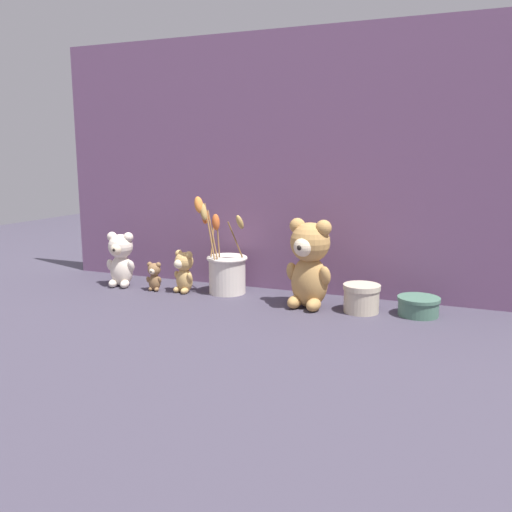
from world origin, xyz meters
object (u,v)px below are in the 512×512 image
(teddy_bear_large, at_px, (309,262))
(teddy_bear_tiny, at_px, (154,276))
(teddy_bear_small, at_px, (184,271))
(decorative_tin_tall, at_px, (361,298))
(decorative_tin_short, at_px, (418,306))
(flower_vase, at_px, (226,269))
(teddy_bear_medium, at_px, (121,258))

(teddy_bear_large, height_order, teddy_bear_tiny, teddy_bear_large)
(teddy_bear_small, relative_size, decorative_tin_tall, 1.31)
(teddy_bear_large, height_order, teddy_bear_small, teddy_bear_large)
(teddy_bear_tiny, bearing_deg, teddy_bear_large, -0.25)
(teddy_bear_large, xyz_separation_m, decorative_tin_short, (0.28, 0.03, -0.10))
(teddy_bear_large, height_order, decorative_tin_tall, teddy_bear_large)
(teddy_bear_small, distance_m, decorative_tin_tall, 0.53)
(flower_vase, height_order, decorative_tin_tall, flower_vase)
(teddy_bear_small, bearing_deg, teddy_bear_medium, -178.57)
(teddy_bear_large, bearing_deg, decorative_tin_tall, 3.83)
(flower_vase, bearing_deg, teddy_bear_small, -161.87)
(teddy_bear_small, distance_m, teddy_bear_tiny, 0.10)
(teddy_bear_tiny, relative_size, decorative_tin_tall, 0.91)
(teddy_bear_tiny, bearing_deg, decorative_tin_short, 2.36)
(decorative_tin_tall, xyz_separation_m, decorative_tin_short, (0.14, 0.02, -0.01))
(decorative_tin_short, bearing_deg, flower_vase, 177.59)
(teddy_bear_medium, bearing_deg, decorative_tin_short, 1.38)
(teddy_bear_large, distance_m, teddy_bear_medium, 0.61)
(teddy_bear_large, bearing_deg, flower_vase, 168.13)
(teddy_bear_large, bearing_deg, teddy_bear_tiny, 179.75)
(decorative_tin_tall, height_order, decorative_tin_short, decorative_tin_tall)
(teddy_bear_small, height_order, teddy_bear_tiny, teddy_bear_small)
(teddy_bear_medium, relative_size, flower_vase, 0.58)
(teddy_bear_small, relative_size, teddy_bear_tiny, 1.44)
(teddy_bear_large, xyz_separation_m, teddy_bear_medium, (-0.61, 0.01, -0.04))
(teddy_bear_small, distance_m, decorative_tin_short, 0.67)
(decorative_tin_tall, bearing_deg, teddy_bear_medium, 179.79)
(teddy_bear_small, relative_size, flower_vase, 0.43)
(teddy_bear_large, relative_size, teddy_bear_small, 1.90)
(teddy_bear_small, bearing_deg, flower_vase, 18.13)
(teddy_bear_small, bearing_deg, decorative_tin_tall, -0.89)
(flower_vase, bearing_deg, decorative_tin_short, -2.41)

